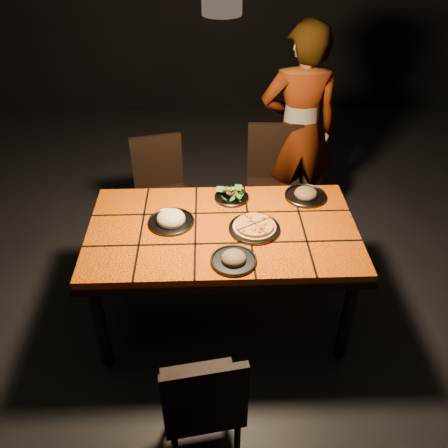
{
  "coord_description": "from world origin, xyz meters",
  "views": [
    {
      "loc": [
        -0.07,
        -2.25,
        2.45
      ],
      "look_at": [
        0.01,
        -0.06,
        0.82
      ],
      "focal_mm": 38.0,
      "sensor_mm": 36.0,
      "label": 1
    }
  ],
  "objects_px": {
    "chair_far_left": "(161,185)",
    "diner": "(299,131)",
    "chair_near": "(203,401)",
    "plate_pasta": "(171,220)",
    "plate_pizza": "(254,227)",
    "chair_far_right": "(274,176)",
    "dining_table": "(222,238)"
  },
  "relations": [
    {
      "from": "chair_far_left",
      "to": "plate_pizza",
      "type": "relative_size",
      "value": 2.49
    },
    {
      "from": "chair_far_right",
      "to": "diner",
      "type": "xyz_separation_m",
      "value": [
        0.2,
        0.17,
        0.3
      ]
    },
    {
      "from": "chair_near",
      "to": "chair_far_left",
      "type": "xyz_separation_m",
      "value": [
        -0.33,
        1.87,
        0.02
      ]
    },
    {
      "from": "plate_pizza",
      "to": "plate_pasta",
      "type": "height_order",
      "value": "plate_pasta"
    },
    {
      "from": "dining_table",
      "to": "chair_far_left",
      "type": "xyz_separation_m",
      "value": [
        -0.45,
        0.9,
        -0.17
      ]
    },
    {
      "from": "chair_far_left",
      "to": "diner",
      "type": "xyz_separation_m",
      "value": [
        1.08,
        0.21,
        0.34
      ]
    },
    {
      "from": "chair_near",
      "to": "diner",
      "type": "bearing_deg",
      "value": -118.68
    },
    {
      "from": "diner",
      "to": "plate_pizza",
      "type": "height_order",
      "value": "diner"
    },
    {
      "from": "dining_table",
      "to": "diner",
      "type": "distance_m",
      "value": 1.28
    },
    {
      "from": "chair_far_right",
      "to": "plate_pasta",
      "type": "height_order",
      "value": "chair_far_right"
    },
    {
      "from": "diner",
      "to": "plate_pizza",
      "type": "relative_size",
      "value": 4.79
    },
    {
      "from": "chair_far_left",
      "to": "diner",
      "type": "relative_size",
      "value": 0.52
    },
    {
      "from": "dining_table",
      "to": "chair_near",
      "type": "distance_m",
      "value": 1.0
    },
    {
      "from": "chair_far_left",
      "to": "chair_near",
      "type": "bearing_deg",
      "value": -92.67
    },
    {
      "from": "plate_pizza",
      "to": "chair_far_right",
      "type": "bearing_deg",
      "value": 75.76
    },
    {
      "from": "dining_table",
      "to": "chair_far_right",
      "type": "relative_size",
      "value": 1.74
    },
    {
      "from": "dining_table",
      "to": "diner",
      "type": "xyz_separation_m",
      "value": [
        0.63,
        1.11,
        0.16
      ]
    },
    {
      "from": "plate_pasta",
      "to": "dining_table",
      "type": "bearing_deg",
      "value": -10.66
    },
    {
      "from": "chair_near",
      "to": "chair_far_right",
      "type": "distance_m",
      "value": 1.99
    },
    {
      "from": "chair_far_left",
      "to": "plate_pizza",
      "type": "distance_m",
      "value": 1.16
    },
    {
      "from": "chair_near",
      "to": "plate_pizza",
      "type": "relative_size",
      "value": 2.38
    },
    {
      "from": "chair_near",
      "to": "plate_pasta",
      "type": "xyz_separation_m",
      "value": [
        -0.18,
        1.03,
        0.3
      ]
    },
    {
      "from": "diner",
      "to": "plate_pasta",
      "type": "xyz_separation_m",
      "value": [
        -0.94,
        -1.05,
        -0.06
      ]
    },
    {
      "from": "plate_pasta",
      "to": "plate_pizza",
      "type": "bearing_deg",
      "value": -9.73
    },
    {
      "from": "dining_table",
      "to": "plate_pasta",
      "type": "height_order",
      "value": "plate_pasta"
    },
    {
      "from": "chair_far_right",
      "to": "diner",
      "type": "height_order",
      "value": "diner"
    },
    {
      "from": "plate_pizza",
      "to": "chair_far_left",
      "type": "bearing_deg",
      "value": 124.64
    },
    {
      "from": "chair_near",
      "to": "chair_far_left",
      "type": "relative_size",
      "value": 0.95
    },
    {
      "from": "dining_table",
      "to": "diner",
      "type": "height_order",
      "value": "diner"
    },
    {
      "from": "plate_pizza",
      "to": "dining_table",
      "type": "bearing_deg",
      "value": 171.79
    },
    {
      "from": "plate_pizza",
      "to": "chair_near",
      "type": "bearing_deg",
      "value": -108.21
    },
    {
      "from": "chair_far_right",
      "to": "chair_near",
      "type": "bearing_deg",
      "value": -102.9
    }
  ]
}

